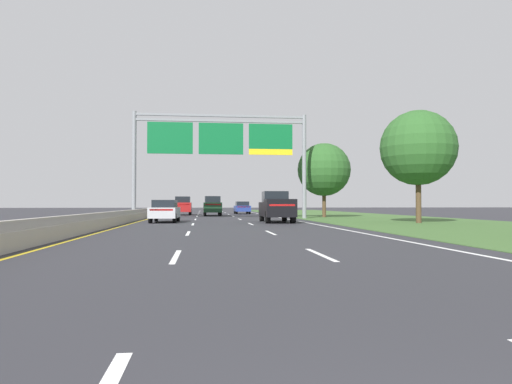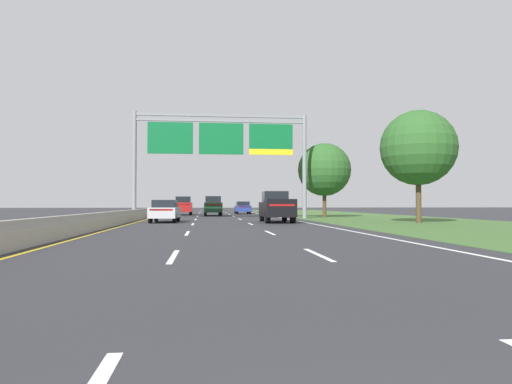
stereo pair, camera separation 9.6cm
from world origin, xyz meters
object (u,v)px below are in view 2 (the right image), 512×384
at_px(car_blue_right_lane_sedan, 243,207).
at_px(car_red_left_lane_suv, 184,205).
at_px(car_silver_left_lane_sedan, 165,211).
at_px(overhead_sign_gantry, 221,143).
at_px(car_darkgreen_centre_lane_suv, 213,206).
at_px(pickup_truck_black, 276,207).
at_px(roadside_tree_far, 324,170).
at_px(roadside_tree_mid, 418,148).

distance_m(car_blue_right_lane_sedan, car_red_left_lane_suv, 8.49).
xyz_separation_m(car_red_left_lane_suv, car_silver_left_lane_sedan, (-0.34, -20.63, -0.28)).
distance_m(overhead_sign_gantry, car_silver_left_lane_sedan, 9.79).
relative_size(car_red_left_lane_suv, car_darkgreen_centre_lane_suv, 1.00).
xyz_separation_m(overhead_sign_gantry, pickup_truck_black, (3.65, -7.56, -5.44)).
height_order(car_silver_left_lane_sedan, car_darkgreen_centre_lane_suv, car_darkgreen_centre_lane_suv).
height_order(pickup_truck_black, roadside_tree_far, roadside_tree_far).
bearing_deg(car_silver_left_lane_sedan, overhead_sign_gantry, -30.10).
distance_m(overhead_sign_gantry, car_red_left_lane_suv, 15.36).
relative_size(pickup_truck_black, car_red_left_lane_suv, 1.15).
xyz_separation_m(car_silver_left_lane_sedan, car_darkgreen_centre_lane_suv, (3.65, 17.64, 0.28)).
distance_m(car_red_left_lane_suv, roadside_tree_far, 17.79).
bearing_deg(roadside_tree_far, pickup_truck_black, -120.46).
relative_size(car_blue_right_lane_sedan, car_red_left_lane_suv, 0.94).
bearing_deg(car_blue_right_lane_sedan, car_darkgreen_centre_lane_suv, 152.14).
distance_m(car_red_left_lane_suv, car_darkgreen_centre_lane_suv, 4.46).
bearing_deg(car_blue_right_lane_sedan, car_red_left_lane_suv, 121.58).
height_order(car_blue_right_lane_sedan, car_silver_left_lane_sedan, same).
relative_size(car_blue_right_lane_sedan, roadside_tree_mid, 0.58).
relative_size(car_silver_left_lane_sedan, car_darkgreen_centre_lane_suv, 0.94).
bearing_deg(roadside_tree_mid, car_darkgreen_centre_lane_suv, 122.42).
xyz_separation_m(pickup_truck_black, car_darkgreen_centre_lane_suv, (-4.18, 18.42, 0.02)).
distance_m(car_darkgreen_centre_lane_suv, roadside_tree_mid, 25.35).
height_order(car_blue_right_lane_sedan, car_red_left_lane_suv, car_red_left_lane_suv).
xyz_separation_m(roadside_tree_mid, roadside_tree_far, (-2.93, 13.44, -0.51)).
bearing_deg(car_red_left_lane_suv, pickup_truck_black, -161.03).
bearing_deg(car_silver_left_lane_sedan, roadside_tree_mid, -99.98).
xyz_separation_m(car_silver_left_lane_sedan, roadside_tree_mid, (17.07, -3.50, 4.25)).
bearing_deg(pickup_truck_black, roadside_tree_far, -29.40).
relative_size(pickup_truck_black, roadside_tree_far, 0.77).
bearing_deg(car_darkgreen_centre_lane_suv, roadside_tree_far, -127.06).
relative_size(roadside_tree_mid, roadside_tree_far, 1.07).
bearing_deg(roadside_tree_far, car_silver_left_lane_sedan, -144.89).
bearing_deg(car_silver_left_lane_sedan, car_red_left_lane_suv, 0.66).
height_order(car_darkgreen_centre_lane_suv, roadside_tree_mid, roadside_tree_mid).
height_order(overhead_sign_gantry, pickup_truck_black, overhead_sign_gantry).
bearing_deg(pickup_truck_black, roadside_tree_mid, -105.31).
bearing_deg(car_darkgreen_centre_lane_suv, pickup_truck_black, -168.01).
height_order(pickup_truck_black, car_red_left_lane_suv, pickup_truck_black).
height_order(overhead_sign_gantry, car_blue_right_lane_sedan, overhead_sign_gantry).
bearing_deg(car_red_left_lane_suv, car_darkgreen_centre_lane_suv, -132.41).
xyz_separation_m(car_blue_right_lane_sedan, roadside_tree_mid, (9.54, -28.62, 4.25)).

